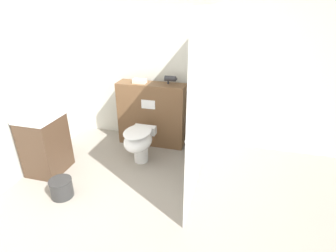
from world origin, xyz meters
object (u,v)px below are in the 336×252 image
at_px(sink_vanity, 45,142).
at_px(waste_bin, 61,188).
at_px(toilet, 139,141).
at_px(hair_drier, 171,79).

xyz_separation_m(sink_vanity, waste_bin, (0.50, -0.44, -0.33)).
bearing_deg(sink_vanity, toilet, 23.42).
distance_m(toilet, waste_bin, 1.17).
xyz_separation_m(toilet, waste_bin, (-0.66, -0.94, -0.24)).
bearing_deg(toilet, hair_drier, 67.53).
xyz_separation_m(hair_drier, waste_bin, (-0.95, -1.64, -0.99)).
height_order(toilet, waste_bin, toilet).
bearing_deg(hair_drier, waste_bin, -119.91).
bearing_deg(hair_drier, toilet, -112.47).
height_order(sink_vanity, hair_drier, hair_drier).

